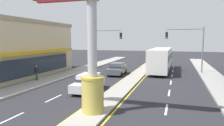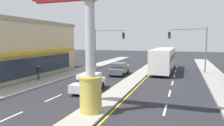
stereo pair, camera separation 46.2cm
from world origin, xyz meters
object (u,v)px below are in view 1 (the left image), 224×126
at_px(bus_near_right_lane, 161,58).
at_px(storefront_left, 1,49).
at_px(district_sign, 92,41).
at_px(traffic_light_right_side, 189,42).
at_px(sedan_near_left_lane, 117,69).
at_px(traffic_light_left_side, 103,41).
at_px(pedestrian_near_kerb, 37,72).
at_px(sedan_far_right_lane, 88,82).

bearing_deg(bus_near_right_lane, storefront_left, -148.08).
relative_size(district_sign, storefront_left, 0.43).
distance_m(traffic_light_right_side, sedan_near_left_lane, 10.18).
height_order(traffic_light_left_side, bus_near_right_lane, traffic_light_left_side).
height_order(district_sign, traffic_light_right_side, district_sign).
height_order(storefront_left, pedestrian_near_kerb, storefront_left).
bearing_deg(traffic_light_right_side, district_sign, -108.77).
relative_size(traffic_light_right_side, sedan_near_left_lane, 1.42).
height_order(storefront_left, traffic_light_left_side, storefront_left).
distance_m(bus_near_right_lane, sedan_far_right_lane, 14.55).
xyz_separation_m(bus_near_right_lane, pedestrian_near_kerb, (-12.06, -11.58, -0.77)).
height_order(storefront_left, bus_near_right_lane, storefront_left).
distance_m(traffic_light_right_side, sedan_far_right_lane, 16.03).
xyz_separation_m(bus_near_right_lane, sedan_far_right_lane, (-5.14, -13.57, -1.08)).
xyz_separation_m(traffic_light_right_side, bus_near_right_lane, (-3.59, 0.57, -2.38)).
xyz_separation_m(district_sign, traffic_light_left_side, (-6.15, 18.67, -0.17)).
distance_m(district_sign, sedan_near_left_lane, 14.84).
relative_size(sedan_far_right_lane, pedestrian_near_kerb, 2.72).
bearing_deg(traffic_light_left_side, storefront_left, -128.76).
bearing_deg(storefront_left, sedan_near_left_lane, 27.26).
distance_m(traffic_light_left_side, bus_near_right_lane, 9.04).
bearing_deg(district_sign, sedan_near_left_lane, 100.29).
height_order(traffic_light_left_side, sedan_near_left_lane, traffic_light_left_side).
xyz_separation_m(storefront_left, traffic_light_left_side, (8.70, 10.84, 0.83)).
height_order(storefront_left, sedan_far_right_lane, storefront_left).
bearing_deg(storefront_left, sedan_far_right_lane, -12.47).
height_order(bus_near_right_lane, sedan_near_left_lane, bus_near_right_lane).
xyz_separation_m(traffic_light_right_side, sedan_far_right_lane, (-8.73, -13.00, -3.46)).
relative_size(district_sign, traffic_light_right_side, 1.35).
xyz_separation_m(storefront_left, pedestrian_near_kerb, (5.37, -0.73, -2.32)).
relative_size(traffic_light_right_side, bus_near_right_lane, 0.55).
bearing_deg(traffic_light_left_side, sedan_far_right_lane, -75.20).
relative_size(traffic_light_left_side, bus_near_right_lane, 0.55).
relative_size(storefront_left, sedan_far_right_lane, 4.42).
xyz_separation_m(traffic_light_left_side, pedestrian_near_kerb, (-3.33, -11.57, -3.15)).
height_order(traffic_light_right_side, sedan_far_right_lane, traffic_light_right_side).
distance_m(sedan_far_right_lane, pedestrian_near_kerb, 7.20).
bearing_deg(sedan_far_right_lane, traffic_light_right_side, 56.13).
bearing_deg(sedan_near_left_lane, pedestrian_near_kerb, -134.41).
xyz_separation_m(traffic_light_left_side, sedan_near_left_lane, (3.58, -4.51, -3.46)).
xyz_separation_m(storefront_left, traffic_light_right_side, (21.01, 10.28, 0.83)).
bearing_deg(sedan_far_right_lane, district_sign, -63.29).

